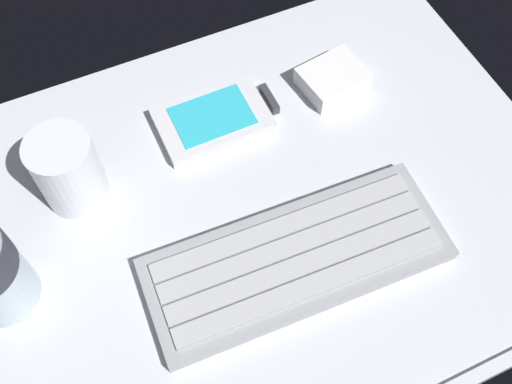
{
  "coord_description": "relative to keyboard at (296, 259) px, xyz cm",
  "views": [
    {
      "loc": [
        -11.98,
        -26.31,
        53.16
      ],
      "look_at": [
        0.0,
        0.0,
        3.0
      ],
      "focal_mm": 41.74,
      "sensor_mm": 36.0,
      "label": 1
    }
  ],
  "objects": [
    {
      "name": "charger_block",
      "position": [
        13.49,
        17.98,
        0.39
      ],
      "size": [
        7.73,
        6.55,
        2.4
      ],
      "primitive_type": "cube",
      "rotation": [
        0.0,
        0.0,
        0.14
      ],
      "color": "white",
      "rests_on": "ground_plane"
    },
    {
      "name": "ground_plane",
      "position": [
        -0.99,
        6.91,
        -1.79
      ],
      "size": [
        64.0,
        48.0,
        2.8
      ],
      "color": "silver"
    },
    {
      "name": "handheld_device",
      "position": [
        -0.33,
        18.64,
        -0.08
      ],
      "size": [
        12.84,
        7.68,
        1.5
      ],
      "color": "silver",
      "rests_on": "ground_plane"
    },
    {
      "name": "keyboard",
      "position": [
        0.0,
        0.0,
        0.0
      ],
      "size": [
        29.43,
        12.2,
        1.7
      ],
      "color": "#93969B",
      "rests_on": "ground_plane"
    },
    {
      "name": "juice_cup",
      "position": [
        -16.92,
        16.21,
        3.1
      ],
      "size": [
        6.4,
        6.4,
        8.5
      ],
      "color": "silver",
      "rests_on": "ground_plane"
    }
  ]
}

